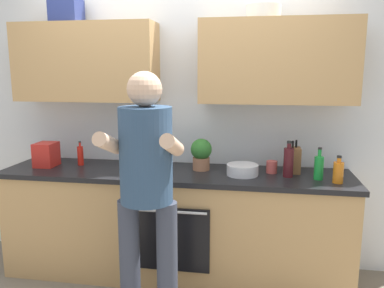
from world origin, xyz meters
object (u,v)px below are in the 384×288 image
at_px(bottle_hotsauce, 80,155).
at_px(knife_block, 294,160).
at_px(bottle_water, 155,155).
at_px(grocery_bag_crisps, 46,154).
at_px(cup_ceramic, 272,167).
at_px(bottle_juice, 338,172).
at_px(bottle_soda, 319,167).
at_px(potted_herb, 201,153).
at_px(person_standing, 146,181).
at_px(bottle_wine, 288,162).
at_px(mixing_bowl, 242,170).

xyz_separation_m(bottle_hotsauce, knife_block, (1.80, 0.04, 0.02)).
bearing_deg(bottle_water, bottle_hotsauce, -175.42).
xyz_separation_m(bottle_water, grocery_bag_crisps, (-0.92, -0.14, 0.00)).
bearing_deg(grocery_bag_crisps, cup_ceramic, 2.62).
height_order(bottle_juice, bottle_soda, bottle_soda).
bearing_deg(knife_block, bottle_juice, -40.70).
bearing_deg(cup_ceramic, bottle_juice, -24.32).
height_order(potted_herb, grocery_bag_crisps, potted_herb).
xyz_separation_m(person_standing, bottle_juice, (1.29, 0.54, -0.02)).
bearing_deg(bottle_hotsauce, person_standing, -42.71).
height_order(bottle_wine, bottle_water, bottle_wine).
relative_size(bottle_water, potted_herb, 0.91).
distance_m(bottle_soda, potted_herb, 0.92).
height_order(person_standing, mixing_bowl, person_standing).
distance_m(bottle_wine, mixing_bowl, 0.36).
bearing_deg(grocery_bag_crisps, bottle_hotsauce, 17.36).
xyz_separation_m(bottle_water, cup_ceramic, (0.98, -0.05, -0.05)).
relative_size(bottle_water, cup_ceramic, 2.43).
distance_m(bottle_hotsauce, grocery_bag_crisps, 0.28).
relative_size(knife_block, potted_herb, 1.01).
distance_m(bottle_juice, grocery_bag_crisps, 2.37).
bearing_deg(cup_ceramic, grocery_bag_crisps, -177.38).
height_order(person_standing, bottle_hotsauce, person_standing).
height_order(bottle_soda, potted_herb, potted_herb).
relative_size(person_standing, bottle_hotsauce, 8.16).
relative_size(cup_ceramic, potted_herb, 0.37).
relative_size(bottle_water, grocery_bag_crisps, 1.17).
xyz_separation_m(mixing_bowl, knife_block, (0.40, 0.15, 0.06)).
bearing_deg(bottle_wine, bottle_soda, -9.75).
bearing_deg(bottle_wine, mixing_bowl, -179.15).
relative_size(bottle_juice, bottle_water, 0.86).
height_order(person_standing, grocery_bag_crisps, person_standing).
relative_size(bottle_soda, knife_block, 0.93).
distance_m(bottle_wine, potted_herb, 0.70).
relative_size(bottle_juice, cup_ceramic, 2.08).
height_order(bottle_soda, bottle_hotsauce, bottle_soda).
height_order(bottle_hotsauce, knife_block, knife_block).
bearing_deg(bottle_wine, grocery_bag_crisps, 179.66).
bearing_deg(mixing_bowl, bottle_hotsauce, 175.85).
distance_m(bottle_soda, bottle_wine, 0.22).
xyz_separation_m(bottle_juice, bottle_water, (-1.44, 0.26, 0.01)).
bearing_deg(mixing_bowl, cup_ceramic, 24.49).
relative_size(mixing_bowl, potted_herb, 0.95).
relative_size(bottle_wine, mixing_bowl, 1.13).
relative_size(knife_block, grocery_bag_crisps, 1.29).
height_order(bottle_water, potted_herb, potted_herb).
xyz_separation_m(bottle_hotsauce, cup_ceramic, (1.63, 0.00, -0.04)).
xyz_separation_m(mixing_bowl, grocery_bag_crisps, (-1.67, 0.02, 0.06)).
bearing_deg(potted_herb, bottle_juice, -11.76).
height_order(bottle_juice, knife_block, knife_block).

